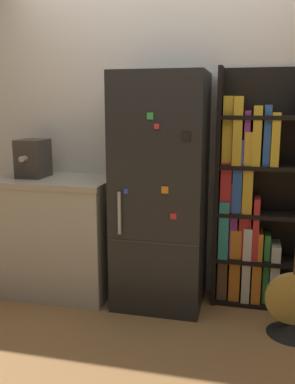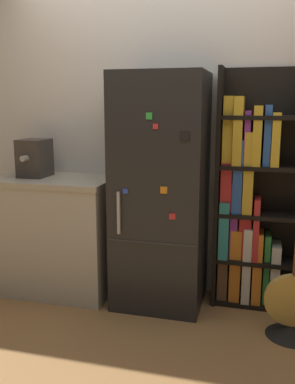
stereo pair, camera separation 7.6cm
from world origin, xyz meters
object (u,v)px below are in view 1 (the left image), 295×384
at_px(refrigerator, 161,192).
at_px(bookshelf, 257,201).
at_px(guitar, 294,310).
at_px(espresso_machine, 33,158).

xyz_separation_m(refrigerator, bookshelf, (0.70, 0.17, -0.07)).
bearing_deg(guitar, refrigerator, 163.50).
height_order(refrigerator, guitar, refrigerator).
height_order(bookshelf, guitar, bookshelf).
relative_size(refrigerator, espresso_machine, 5.59).
bearing_deg(bookshelf, espresso_machine, -175.07).
xyz_separation_m(bookshelf, espresso_machine, (-1.73, -0.15, 0.29)).
bearing_deg(espresso_machine, guitar, -8.56).
bearing_deg(refrigerator, espresso_machine, 179.10).
distance_m(refrigerator, guitar, 1.21).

